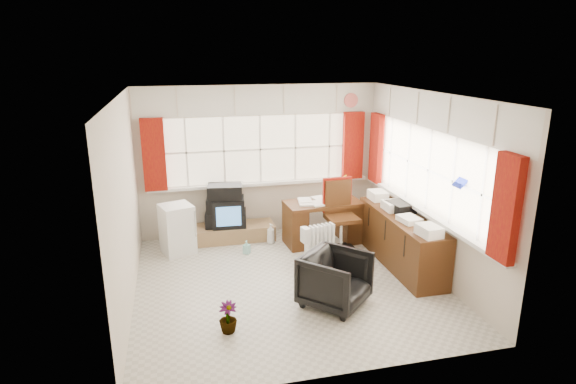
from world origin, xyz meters
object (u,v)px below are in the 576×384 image
mini_fridge (177,229)px  crt_tv (228,212)px  desk_lamp (345,182)px  office_chair (335,280)px  radiator (319,251)px  desk (323,220)px  credenza (401,239)px  tv_bench (232,232)px  task_chair (339,213)px

mini_fridge → crt_tv: bearing=23.3°
desk_lamp → office_chair: size_ratio=0.54×
office_chair → radiator: size_ratio=1.13×
desk → radiator: 0.98m
credenza → mini_fridge: (-3.15, 1.19, -0.01)m
credenza → desk: bearing=129.0°
desk → mini_fridge: bearing=176.5°
office_chair → radiator: bearing=39.7°
radiator → mini_fridge: bearing=151.7°
desk → crt_tv: 1.56m
office_chair → mini_fridge: (-1.84, 2.10, 0.05)m
desk_lamp → radiator: desk_lamp is taller
crt_tv → office_chair: bearing=-67.4°
tv_bench → mini_fridge: bearing=-159.3°
desk_lamp → mini_fridge: desk_lamp is taller
credenza → mini_fridge: credenza is taller
crt_tv → task_chair: bearing=-25.9°
desk_lamp → task_chair: size_ratio=0.35×
credenza → crt_tv: credenza is taller
credenza → desk_lamp: bearing=112.5°
office_chair → tv_bench: office_chair is taller
desk_lamp → tv_bench: 2.04m
office_chair → radiator: (0.12, 1.04, -0.07)m
mini_fridge → office_chair: bearing=-48.7°
radiator → credenza: credenza is taller
tv_bench → radiator: bearing=-51.7°
desk_lamp → mini_fridge: size_ratio=0.52×
office_chair → crt_tv: 2.66m
credenza → tv_bench: (-2.28, 1.52, -0.27)m
crt_tv → mini_fridge: (-0.82, -0.35, -0.10)m
desk_lamp → mini_fridge: (-2.68, 0.06, -0.59)m
radiator → crt_tv: (-1.14, 1.41, 0.22)m
tv_bench → crt_tv: bearing=153.5°
office_chair → crt_tv: size_ratio=1.37×
desk → crt_tv: desk is taller
tv_bench → crt_tv: size_ratio=2.60×
task_chair → tv_bench: task_chair is taller
office_chair → tv_bench: (-0.97, 2.42, -0.21)m
desk_lamp → tv_bench: (-1.81, 0.39, -0.85)m
desk → tv_bench: 1.52m
desk → tv_bench: bearing=161.8°
tv_bench → mini_fridge: 0.97m
task_chair → tv_bench: 1.83m
task_chair → credenza: (0.68, -0.75, -0.21)m
office_chair → mini_fridge: size_ratio=0.96×
office_chair → credenza: (1.31, 0.90, 0.06)m
desk → credenza: size_ratio=0.62×
task_chair → crt_tv: task_chair is taller
credenza → tv_bench: 2.75m
desk → task_chair: 0.41m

